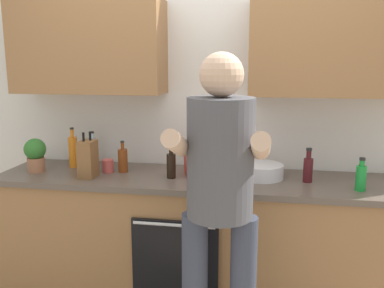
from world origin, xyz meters
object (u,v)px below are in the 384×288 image
(bottle_hotsauce, at_px, (223,161))
(cup_ceramic, at_px, (108,166))
(mixing_bowl, at_px, (261,171))
(potted_herb, at_px, (35,154))
(person_standing, at_px, (220,192))
(bottle_soda, at_px, (361,177))
(bottle_water, at_px, (93,151))
(bottle_juice, at_px, (73,151))
(grocery_bag_crisps, at_px, (198,161))
(bottle_soy, at_px, (171,165))
(bottle_wine, at_px, (308,168))
(knife_block, at_px, (88,159))
(bottle_vinegar, at_px, (123,160))

(bottle_hotsauce, height_order, cup_ceramic, bottle_hotsauce)
(mixing_bowl, distance_m, potted_herb, 1.60)
(person_standing, height_order, potted_herb, person_standing)
(bottle_soda, height_order, bottle_water, bottle_water)
(bottle_juice, relative_size, grocery_bag_crisps, 1.45)
(bottle_hotsauce, height_order, grocery_bag_crisps, bottle_hotsauce)
(bottle_soda, bearing_deg, cup_ceramic, 174.92)
(grocery_bag_crisps, bearing_deg, bottle_juice, 178.15)
(potted_herb, bearing_deg, bottle_soy, 0.28)
(person_standing, relative_size, bottle_wine, 7.60)
(bottle_wine, bearing_deg, bottle_juice, 176.54)
(cup_ceramic, bearing_deg, knife_block, -118.41)
(bottle_juice, relative_size, potted_herb, 1.24)
(bottle_vinegar, height_order, bottle_soda, bottle_vinegar)
(knife_block, bearing_deg, bottle_juice, 132.87)
(bottle_vinegar, bearing_deg, person_standing, -43.25)
(bottle_soy, height_order, bottle_soda, bottle_soy)
(bottle_water, xyz_separation_m, knife_block, (0.11, -0.33, 0.02))
(person_standing, distance_m, bottle_soda, 0.98)
(knife_block, bearing_deg, potted_herb, 170.33)
(grocery_bag_crisps, bearing_deg, person_standing, -72.89)
(bottle_vinegar, distance_m, mixing_bowl, 0.98)
(bottle_soda, distance_m, grocery_bag_crisps, 1.06)
(bottle_soy, bearing_deg, cup_ceramic, 171.46)
(bottle_vinegar, height_order, bottle_water, bottle_water)
(bottle_vinegar, height_order, bottle_soy, same)
(bottle_juice, distance_m, bottle_water, 0.15)
(person_standing, height_order, bottle_hotsauce, person_standing)
(bottle_hotsauce, bearing_deg, grocery_bag_crisps, 147.44)
(cup_ceramic, bearing_deg, grocery_bag_crisps, 5.29)
(person_standing, relative_size, bottle_water, 6.65)
(potted_herb, bearing_deg, bottle_soda, -1.90)
(person_standing, height_order, cup_ceramic, person_standing)
(bottle_water, xyz_separation_m, cup_ceramic, (0.19, -0.18, -0.07))
(bottle_soy, distance_m, bottle_wine, 0.90)
(bottle_hotsauce, bearing_deg, bottle_vinegar, 173.42)
(bottle_vinegar, distance_m, cup_ceramic, 0.12)
(cup_ceramic, height_order, knife_block, knife_block)
(bottle_soy, xyz_separation_m, bottle_water, (-0.67, 0.25, 0.02))
(knife_block, distance_m, potted_herb, 0.44)
(mixing_bowl, bearing_deg, person_standing, -105.62)
(person_standing, distance_m, grocery_bag_crisps, 0.80)
(bottle_vinegar, height_order, knife_block, knife_block)
(bottle_hotsauce, distance_m, bottle_soda, 0.86)
(bottle_wine, xyz_separation_m, grocery_bag_crisps, (-0.74, 0.07, 0.00))
(bottle_hotsauce, bearing_deg, cup_ceramic, 175.95)
(bottle_juice, relative_size, knife_block, 0.96)
(mixing_bowl, xyz_separation_m, potted_herb, (-1.59, -0.11, 0.08))
(bottle_juice, bearing_deg, person_standing, -33.83)
(person_standing, distance_m, mixing_bowl, 0.77)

